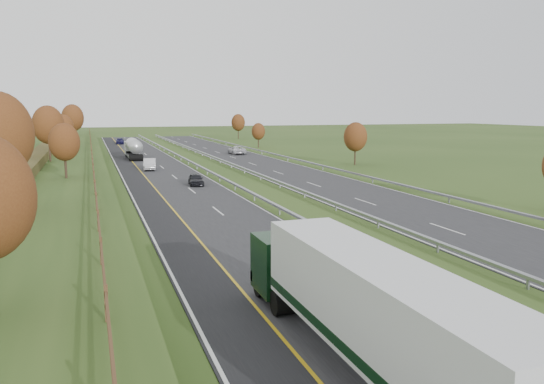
{
  "coord_description": "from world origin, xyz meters",
  "views": [
    {
      "loc": [
        -8.75,
        -8.05,
        8.58
      ],
      "look_at": [
        4.45,
        30.26,
        2.2
      ],
      "focal_mm": 35.0,
      "sensor_mm": 36.0,
      "label": 1
    }
  ],
  "objects_px": {
    "car_dark_near": "(196,179)",
    "car_silver_mid": "(150,164)",
    "car_small_far": "(120,141)",
    "box_lorry": "(363,307)",
    "car_oncoming": "(237,150)",
    "road_tanker": "(133,148)"
  },
  "relations": [
    {
      "from": "road_tanker",
      "to": "car_small_far",
      "type": "relative_size",
      "value": 2.4
    },
    {
      "from": "box_lorry",
      "to": "car_small_far",
      "type": "xyz_separation_m",
      "value": [
        -0.86,
        121.19,
        -1.61
      ]
    },
    {
      "from": "box_lorry",
      "to": "car_dark_near",
      "type": "xyz_separation_m",
      "value": [
        3.2,
        44.66,
        -1.63
      ]
    },
    {
      "from": "car_small_far",
      "to": "car_oncoming",
      "type": "distance_m",
      "value": 42.54
    },
    {
      "from": "car_silver_mid",
      "to": "car_oncoming",
      "type": "height_order",
      "value": "car_silver_mid"
    },
    {
      "from": "car_dark_near",
      "to": "car_small_far",
      "type": "height_order",
      "value": "car_small_far"
    },
    {
      "from": "road_tanker",
      "to": "car_silver_mid",
      "type": "relative_size",
      "value": 2.34
    },
    {
      "from": "box_lorry",
      "to": "car_small_far",
      "type": "relative_size",
      "value": 3.48
    },
    {
      "from": "box_lorry",
      "to": "road_tanker",
      "type": "distance_m",
      "value": 80.63
    },
    {
      "from": "car_dark_near",
      "to": "car_silver_mid",
      "type": "bearing_deg",
      "value": 106.23
    },
    {
      "from": "car_dark_near",
      "to": "car_small_far",
      "type": "xyz_separation_m",
      "value": [
        -4.06,
        76.53,
        0.02
      ]
    },
    {
      "from": "road_tanker",
      "to": "car_dark_near",
      "type": "bearing_deg",
      "value": -83.67
    },
    {
      "from": "road_tanker",
      "to": "car_oncoming",
      "type": "bearing_deg",
      "value": 7.94
    },
    {
      "from": "road_tanker",
      "to": "car_dark_near",
      "type": "distance_m",
      "value": 36.2
    },
    {
      "from": "car_small_far",
      "to": "road_tanker",
      "type": "bearing_deg",
      "value": -86.56
    },
    {
      "from": "car_oncoming",
      "to": "box_lorry",
      "type": "bearing_deg",
      "value": 77.79
    },
    {
      "from": "road_tanker",
      "to": "car_silver_mid",
      "type": "xyz_separation_m",
      "value": [
        0.72,
        -18.73,
        -1.03
      ]
    },
    {
      "from": "car_dark_near",
      "to": "car_silver_mid",
      "type": "height_order",
      "value": "car_silver_mid"
    },
    {
      "from": "car_small_far",
      "to": "box_lorry",
      "type": "bearing_deg",
      "value": -86.25
    },
    {
      "from": "car_dark_near",
      "to": "car_silver_mid",
      "type": "xyz_separation_m",
      "value": [
        -3.27,
        17.24,
        0.13
      ]
    },
    {
      "from": "car_silver_mid",
      "to": "car_dark_near",
      "type": "bearing_deg",
      "value": -73.01
    },
    {
      "from": "car_silver_mid",
      "to": "car_oncoming",
      "type": "relative_size",
      "value": 0.87
    }
  ]
}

